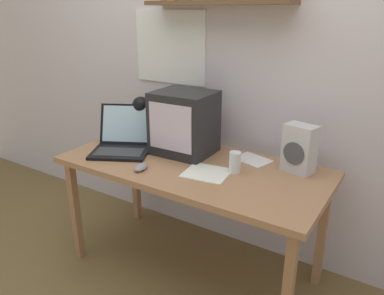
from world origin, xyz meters
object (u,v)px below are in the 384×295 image
Objects in this scene: desk_lamp at (142,110)px; corner_desk at (192,174)px; crt_monitor at (184,123)px; open_notebook at (252,159)px; laptop at (123,139)px; space_heater at (299,149)px; juice_glass at (235,163)px; computer_mouse at (141,167)px; printed_handout at (207,173)px.

corner_desk is at bearing -29.59° from desk_lamp.
crt_monitor is 1.57× the size of open_notebook.
space_heater is (1.02, 0.25, 0.07)m from laptop.
juice_glass is at bearing 6.09° from corner_desk.
crt_monitor reaches higher than computer_mouse.
crt_monitor is at bearing 81.82° from computer_mouse.
computer_mouse reaches higher than open_notebook.
computer_mouse is at bearing -151.18° from juice_glass.
corner_desk is 0.59m from desk_lamp.
juice_glass is at bearing -131.14° from space_heater.
computer_mouse is at bearing -59.41° from laptop.
computer_mouse is at bearing -62.17° from desk_lamp.
corner_desk is at bearing -173.91° from juice_glass.
corner_desk is 3.23× the size of laptop.
desk_lamp reaches higher than laptop.
desk_lamp reaches higher than juice_glass.
desk_lamp is 2.56× the size of juice_glass.
juice_glass reaches higher than open_notebook.
juice_glass is at bearing -16.82° from crt_monitor.
space_heater reaches higher than corner_desk.
open_notebook is at bearing 67.35° from printed_handout.
printed_handout is (-0.12, -0.09, -0.05)m from juice_glass.
crt_monitor is at bearing -2.03° from laptop.
computer_mouse reaches higher than printed_handout.
computer_mouse is at bearing -134.82° from space_heater.
corner_desk is 13.12× the size of computer_mouse.
space_heater is (1.03, 0.04, -0.07)m from desk_lamp.
laptop is 1.96× the size of open_notebook.
crt_monitor reaches higher than laptop.
juice_glass is 0.35m from space_heater.
space_heater is at bearing 35.30° from printed_handout.
printed_handout is (0.27, -0.19, -0.18)m from crt_monitor.
printed_handout is (0.63, -0.24, -0.20)m from desk_lamp.
laptop is at bearing 177.15° from printed_handout.
desk_lamp is (-0.01, 0.21, 0.14)m from laptop.
desk_lamp is at bearing -174.89° from open_notebook.
printed_handout is at bearing -30.71° from desk_lamp.
laptop is 0.80m from open_notebook.
space_heater is at bearing 31.28° from computer_mouse.
open_notebook is at bearing 88.25° from juice_glass.
open_notebook is (0.40, 0.11, -0.18)m from crt_monitor.
crt_monitor is 0.39m from computer_mouse.
laptop is 0.25m from desk_lamp.
crt_monitor is at bearing 136.48° from corner_desk.
computer_mouse is 0.48× the size of open_notebook.
space_heater reaches higher than computer_mouse.
desk_lamp reaches higher than space_heater.
desk_lamp is 0.70m from printed_handout.
crt_monitor is 1.43× the size of space_heater.
laptop is 1.05m from space_heater.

